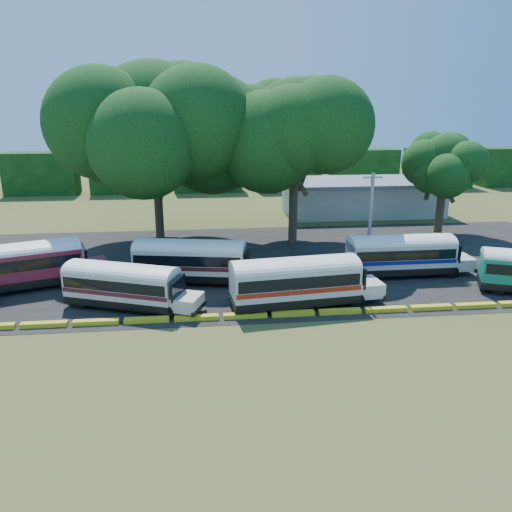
{
  "coord_description": "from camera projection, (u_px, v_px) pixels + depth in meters",
  "views": [
    {
      "loc": [
        -0.88,
        -27.29,
        12.75
      ],
      "look_at": [
        2.71,
        6.0,
        2.45
      ],
      "focal_mm": 35.0,
      "sensor_mm": 36.0,
      "label": 1
    }
  ],
  "objects": [
    {
      "name": "terminal_building",
      "position": [
        362.0,
        197.0,
        59.53
      ],
      "size": [
        19.0,
        9.0,
        4.0
      ],
      "color": "beige",
      "rests_on": "ground"
    },
    {
      "name": "utility_pole",
      "position": [
        370.0,
        216.0,
        41.19
      ],
      "size": [
        1.6,
        0.3,
        7.36
      ],
      "color": "gray",
      "rests_on": "ground"
    },
    {
      "name": "ground",
      "position": [
        222.0,
        326.0,
        29.77
      ],
      "size": [
        160.0,
        160.0,
        0.0
      ],
      "primitive_type": "plane",
      "color": "#3C501A",
      "rests_on": "ground"
    },
    {
      "name": "bus_white_red",
      "position": [
        298.0,
        279.0,
        32.1
      ],
      "size": [
        10.27,
        3.58,
        3.31
      ],
      "rotation": [
        0.0,
        0.0,
        0.11
      ],
      "color": "black",
      "rests_on": "ground"
    },
    {
      "name": "curb",
      "position": [
        221.0,
        317.0,
        30.68
      ],
      "size": [
        53.7,
        0.45,
        0.3
      ],
      "color": "yellow",
      "rests_on": "ground"
    },
    {
      "name": "bus_cream_west",
      "position": [
        125.0,
        283.0,
        31.94
      ],
      "size": [
        9.2,
        5.29,
        2.96
      ],
      "rotation": [
        0.0,
        0.0,
        -0.37
      ],
      "color": "black",
      "rests_on": "ground"
    },
    {
      "name": "bus_cream_east",
      "position": [
        193.0,
        259.0,
        36.48
      ],
      "size": [
        10.13,
        4.21,
        3.24
      ],
      "rotation": [
        0.0,
        0.0,
        -0.19
      ],
      "color": "black",
      "rests_on": "ground"
    },
    {
      "name": "bus_white_blue",
      "position": [
        403.0,
        253.0,
        37.95
      ],
      "size": [
        9.77,
        2.55,
        3.2
      ],
      "rotation": [
        0.0,
        0.0,
        0.01
      ],
      "color": "black",
      "rests_on": "ground"
    },
    {
      "name": "tree_east",
      "position": [
        446.0,
        158.0,
        49.18
      ],
      "size": [
        6.35,
        6.35,
        9.97
      ],
      "color": "#312518",
      "rests_on": "ground"
    },
    {
      "name": "tree_west",
      "position": [
        154.0,
        123.0,
        44.37
      ],
      "size": [
        14.76,
        14.76,
        16.45
      ],
      "color": "#312518",
      "rests_on": "ground"
    },
    {
      "name": "asphalt_strip",
      "position": [
        228.0,
        264.0,
        41.28
      ],
      "size": [
        64.0,
        24.0,
        0.02
      ],
      "primitive_type": "cube",
      "color": "black",
      "rests_on": "ground"
    },
    {
      "name": "tree_center",
      "position": [
        295.0,
        127.0,
        44.22
      ],
      "size": [
        11.5,
        11.5,
        14.95
      ],
      "color": "#312518",
      "rests_on": "ground"
    },
    {
      "name": "bus_red",
      "position": [
        22.0,
        263.0,
        35.16
      ],
      "size": [
        10.53,
        5.8,
        3.38
      ],
      "rotation": [
        0.0,
        0.0,
        0.34
      ],
      "color": "black",
      "rests_on": "ground"
    },
    {
      "name": "treeline_backdrop",
      "position": [
        208.0,
        171.0,
        74.5
      ],
      "size": [
        130.0,
        4.0,
        6.0
      ],
      "color": "black",
      "rests_on": "ground"
    }
  ]
}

